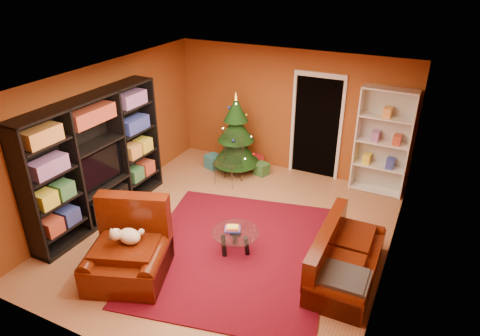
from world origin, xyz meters
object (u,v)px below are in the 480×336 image
at_px(rug, 235,251).
at_px(christmas_tree, 236,134).
at_px(gift_box_teal, 213,161).
at_px(gift_box_red, 257,160).
at_px(white_bookshelf, 383,142).
at_px(sofa, 348,255).
at_px(acrylic_chair, 228,162).
at_px(dog, 129,236).
at_px(armchair, 127,251).
at_px(gift_box_green, 262,169).
at_px(media_unit, 96,160).
at_px(coffee_table, 235,241).

bearing_deg(rug, christmas_tree, 116.14).
distance_m(gift_box_teal, gift_box_red, 0.97).
bearing_deg(white_bookshelf, gift_box_red, -178.47).
height_order(sofa, acrylic_chair, acrylic_chair).
distance_m(christmas_tree, dog, 3.68).
relative_size(armchair, sofa, 0.65).
distance_m(dog, sofa, 3.11).
bearing_deg(white_bookshelf, sofa, -86.59).
height_order(gift_box_green, armchair, armchair).
xyz_separation_m(rug, media_unit, (-2.59, -0.08, 1.09)).
xyz_separation_m(gift_box_red, coffee_table, (0.97, -3.00, 0.08)).
xyz_separation_m(gift_box_red, armchair, (-0.16, -4.20, 0.34)).
bearing_deg(dog, armchair, -135.00).
height_order(rug, dog, dog).
bearing_deg(rug, sofa, 6.54).
distance_m(gift_box_red, dog, 4.18).
bearing_deg(gift_box_red, gift_box_teal, -146.93).
bearing_deg(white_bookshelf, christmas_tree, -169.18).
bearing_deg(dog, coffee_table, 26.30).
distance_m(rug, armchair, 1.70).
bearing_deg(media_unit, acrylic_chair, 56.19).
bearing_deg(gift_box_teal, sofa, -33.23).
bearing_deg(white_bookshelf, rug, -116.69).
distance_m(christmas_tree, gift_box_red, 0.93).
height_order(gift_box_teal, white_bookshelf, white_bookshelf).
distance_m(gift_box_teal, dog, 3.71).
bearing_deg(gift_box_green, gift_box_red, 127.41).
height_order(gift_box_green, coffee_table, coffee_table).
bearing_deg(media_unit, white_bookshelf, 36.86).
distance_m(media_unit, coffee_table, 2.75).
distance_m(gift_box_green, acrylic_chair, 0.87).
relative_size(gift_box_green, armchair, 0.22).
bearing_deg(media_unit, armchair, -36.45).
distance_m(rug, christmas_tree, 2.96).
height_order(rug, white_bookshelf, white_bookshelf).
bearing_deg(gift_box_green, coffee_table, -75.38).
bearing_deg(sofa, gift_box_teal, 56.06).
relative_size(gift_box_green, coffee_table, 0.35).
distance_m(christmas_tree, white_bookshelf, 2.92).
height_order(media_unit, white_bookshelf, media_unit).
height_order(media_unit, gift_box_teal, media_unit).
bearing_deg(acrylic_chair, gift_box_red, 82.13).
height_order(christmas_tree, gift_box_red, christmas_tree).
xyz_separation_m(media_unit, gift_box_red, (1.62, 3.09, -0.99)).
bearing_deg(gift_box_teal, rug, -54.29).
xyz_separation_m(media_unit, dog, (1.49, -1.05, -0.42)).
xyz_separation_m(white_bookshelf, dog, (-2.73, -4.12, -0.36)).
distance_m(media_unit, gift_box_green, 3.46).
xyz_separation_m(coffee_table, acrylic_chair, (-1.15, 1.99, 0.28)).
relative_size(dog, coffee_table, 0.54).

